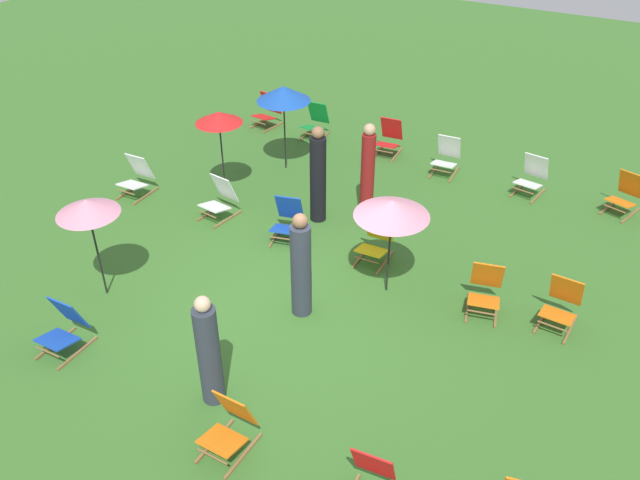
% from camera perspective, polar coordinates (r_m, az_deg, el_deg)
% --- Properties ---
extents(ground_plane, '(40.00, 40.00, 0.00)m').
position_cam_1_polar(ground_plane, '(10.41, -3.24, -5.51)').
color(ground_plane, '#386B28').
extents(deckchair_0, '(0.52, 0.79, 0.83)m').
position_cam_1_polar(deckchair_0, '(10.43, 20.49, -5.34)').
color(deckchair_0, olive).
rests_on(deckchair_0, ground).
extents(deckchair_1, '(0.54, 0.80, 0.83)m').
position_cam_1_polar(deckchair_1, '(14.84, 6.11, 8.90)').
color(deckchair_1, olive).
rests_on(deckchair_1, ground).
extents(deckchair_2, '(0.56, 0.81, 0.83)m').
position_cam_1_polar(deckchair_2, '(16.23, -4.66, 11.24)').
color(deckchair_2, olive).
rests_on(deckchair_2, ground).
extents(deckchair_3, '(0.64, 0.85, 0.83)m').
position_cam_1_polar(deckchair_3, '(10.37, 14.34, -4.28)').
color(deckchair_3, olive).
rests_on(deckchair_3, ground).
extents(deckchair_4, '(0.68, 0.87, 0.83)m').
position_cam_1_polar(deckchair_4, '(13.81, 25.31, 3.62)').
color(deckchair_4, olive).
rests_on(deckchair_4, ground).
extents(deckchair_5, '(0.58, 0.82, 0.83)m').
position_cam_1_polar(deckchair_5, '(13.81, 18.15, 5.32)').
color(deckchair_5, olive).
rests_on(deckchair_5, ground).
extents(deckchair_6, '(0.51, 0.78, 0.83)m').
position_cam_1_polar(deckchair_6, '(11.17, 4.87, -0.11)').
color(deckchair_6, olive).
rests_on(deckchair_6, ground).
extents(deckchair_7, '(0.49, 0.77, 0.83)m').
position_cam_1_polar(deckchair_7, '(8.21, -8.00, -15.94)').
color(deckchair_7, olive).
rests_on(deckchair_7, ground).
extents(deckchair_8, '(0.50, 0.78, 0.83)m').
position_cam_1_polar(deckchair_8, '(13.63, -15.84, 5.34)').
color(deckchair_8, olive).
rests_on(deckchair_8, ground).
extents(deckchair_9, '(0.65, 0.85, 0.83)m').
position_cam_1_polar(deckchair_9, '(11.72, -2.88, 1.75)').
color(deckchair_9, olive).
rests_on(deckchair_9, ground).
extents(deckchair_11, '(0.49, 0.77, 0.83)m').
position_cam_1_polar(deckchair_11, '(10.07, -21.62, -7.22)').
color(deckchair_11, olive).
rests_on(deckchair_11, ground).
extents(deckchair_12, '(0.51, 0.78, 0.83)m').
position_cam_1_polar(deckchair_12, '(15.60, -0.39, 10.38)').
color(deckchair_12, olive).
rests_on(deckchair_12, ground).
extents(deckchair_14, '(0.57, 0.82, 0.83)m').
position_cam_1_polar(deckchair_14, '(12.50, -8.81, 3.59)').
color(deckchair_14, olive).
rests_on(deckchair_14, ground).
extents(deckchair_15, '(0.53, 0.79, 0.83)m').
position_cam_1_polar(deckchair_15, '(14.18, 11.08, 7.21)').
color(deckchair_15, olive).
rests_on(deckchair_15, ground).
extents(umbrella_0, '(0.96, 0.96, 1.75)m').
position_cam_1_polar(umbrella_0, '(10.26, -19.83, 2.74)').
color(umbrella_0, black).
rests_on(umbrella_0, ground).
extents(umbrella_1, '(0.91, 0.91, 1.79)m').
position_cam_1_polar(umbrella_1, '(12.65, -8.91, 10.59)').
color(umbrella_1, black).
rests_on(umbrella_1, ground).
extents(umbrella_2, '(1.12, 1.12, 1.86)m').
position_cam_1_polar(umbrella_2, '(13.60, -3.24, 12.75)').
color(umbrella_2, black).
rests_on(umbrella_2, ground).
extents(umbrella_3, '(1.17, 1.17, 1.70)m').
position_cam_1_polar(umbrella_3, '(9.81, 6.37, 2.80)').
color(umbrella_3, black).
rests_on(umbrella_3, ground).
extents(person_0, '(0.43, 0.43, 1.72)m').
position_cam_1_polar(person_0, '(8.47, -9.78, -9.79)').
color(person_0, '#333847').
rests_on(person_0, ground).
extents(person_1, '(0.32, 0.32, 1.90)m').
position_cam_1_polar(person_1, '(12.14, 4.21, 5.95)').
color(person_1, maroon).
rests_on(person_1, ground).
extents(person_2, '(0.42, 0.42, 1.79)m').
position_cam_1_polar(person_2, '(9.71, -1.69, -2.45)').
color(person_2, '#333847').
rests_on(person_2, ground).
extents(person_3, '(0.42, 0.42, 1.91)m').
position_cam_1_polar(person_3, '(11.99, -0.18, 5.60)').
color(person_3, black).
rests_on(person_3, ground).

